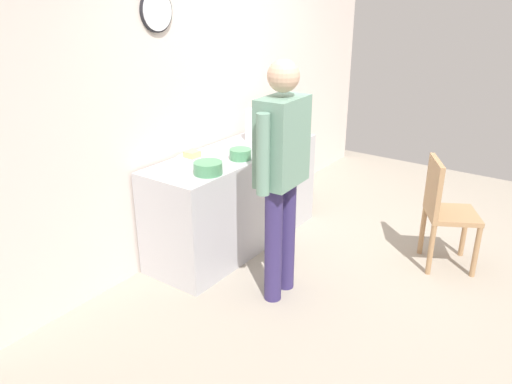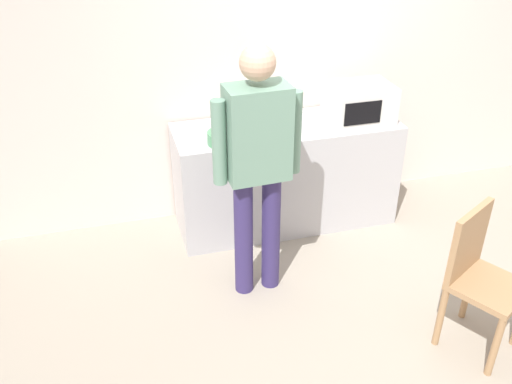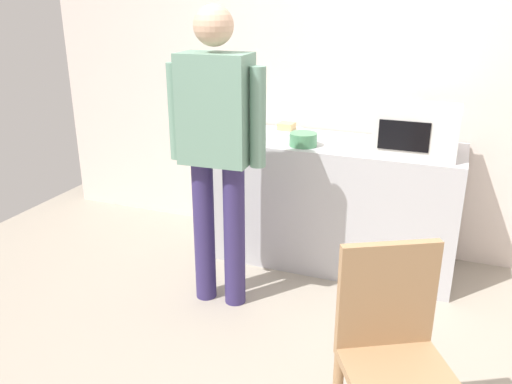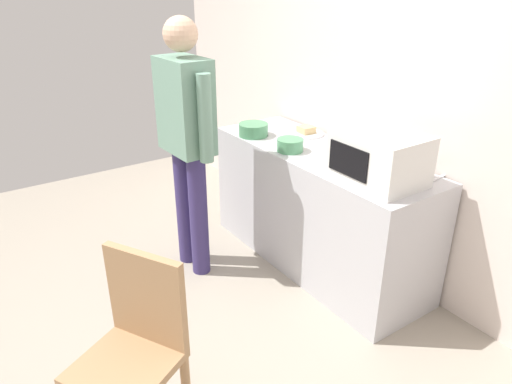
{
  "view_description": "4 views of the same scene",
  "coord_description": "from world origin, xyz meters",
  "px_view_note": "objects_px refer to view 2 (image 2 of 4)",
  "views": [
    {
      "loc": [
        -3.58,
        -1.38,
        2.21
      ],
      "look_at": [
        -0.41,
        0.88,
        0.63
      ],
      "focal_mm": 35.26,
      "sensor_mm": 36.0,
      "label": 1
    },
    {
      "loc": [
        -1.61,
        -2.66,
        2.68
      ],
      "look_at": [
        -0.64,
        0.78,
        0.59
      ],
      "focal_mm": 39.4,
      "sensor_mm": 36.0,
      "label": 2
    },
    {
      "loc": [
        0.56,
        -2.21,
        1.82
      ],
      "look_at": [
        -0.61,
        0.75,
        0.63
      ],
      "focal_mm": 36.89,
      "sensor_mm": 36.0,
      "label": 3
    },
    {
      "loc": [
        2.05,
        -0.9,
        2.0
      ],
      "look_at": [
        -0.57,
        0.88,
        0.55
      ],
      "focal_mm": 33.14,
      "sensor_mm": 36.0,
      "label": 4
    }
  ],
  "objects_px": {
    "sandwich_plate": "(238,120)",
    "fork_utensil": "(361,103)",
    "cereal_bowl": "(278,131)",
    "wooden_chair": "(479,274)",
    "person_standing": "(257,158)",
    "salad_bowl": "(222,138)",
    "microwave": "(359,103)",
    "spoon_utensil": "(302,113)"
  },
  "relations": [
    {
      "from": "cereal_bowl",
      "to": "person_standing",
      "type": "xyz_separation_m",
      "value": [
        -0.34,
        -0.62,
        0.12
      ]
    },
    {
      "from": "sandwich_plate",
      "to": "fork_utensil",
      "type": "height_order",
      "value": "sandwich_plate"
    },
    {
      "from": "salad_bowl",
      "to": "person_standing",
      "type": "distance_m",
      "value": 0.62
    },
    {
      "from": "microwave",
      "to": "spoon_utensil",
      "type": "xyz_separation_m",
      "value": [
        -0.38,
        0.27,
        -0.15
      ]
    },
    {
      "from": "person_standing",
      "to": "wooden_chair",
      "type": "height_order",
      "value": "person_standing"
    },
    {
      "from": "cereal_bowl",
      "to": "fork_utensil",
      "type": "bearing_deg",
      "value": 25.89
    },
    {
      "from": "salad_bowl",
      "to": "fork_utensil",
      "type": "height_order",
      "value": "salad_bowl"
    },
    {
      "from": "spoon_utensil",
      "to": "microwave",
      "type": "bearing_deg",
      "value": -35.38
    },
    {
      "from": "sandwich_plate",
      "to": "person_standing",
      "type": "height_order",
      "value": "person_standing"
    },
    {
      "from": "salad_bowl",
      "to": "wooden_chair",
      "type": "bearing_deg",
      "value": -49.53
    },
    {
      "from": "cereal_bowl",
      "to": "spoon_utensil",
      "type": "relative_size",
      "value": 1.08
    },
    {
      "from": "cereal_bowl",
      "to": "fork_utensil",
      "type": "distance_m",
      "value": 1.0
    },
    {
      "from": "cereal_bowl",
      "to": "wooden_chair",
      "type": "height_order",
      "value": "cereal_bowl"
    },
    {
      "from": "salad_bowl",
      "to": "spoon_utensil",
      "type": "bearing_deg",
      "value": 26.73
    },
    {
      "from": "person_standing",
      "to": "microwave",
      "type": "bearing_deg",
      "value": 34.63
    },
    {
      "from": "salad_bowl",
      "to": "person_standing",
      "type": "bearing_deg",
      "value": -80.89
    },
    {
      "from": "microwave",
      "to": "person_standing",
      "type": "xyz_separation_m",
      "value": [
        -1.04,
        -0.72,
        0.01
      ]
    },
    {
      "from": "person_standing",
      "to": "salad_bowl",
      "type": "bearing_deg",
      "value": 99.11
    },
    {
      "from": "sandwich_plate",
      "to": "wooden_chair",
      "type": "xyz_separation_m",
      "value": [
        1.05,
        -1.82,
        -0.38
      ]
    },
    {
      "from": "sandwich_plate",
      "to": "salad_bowl",
      "type": "height_order",
      "value": "salad_bowl"
    },
    {
      "from": "salad_bowl",
      "to": "cereal_bowl",
      "type": "bearing_deg",
      "value": 2.18
    },
    {
      "from": "wooden_chair",
      "to": "cereal_bowl",
      "type": "bearing_deg",
      "value": 118.94
    },
    {
      "from": "microwave",
      "to": "fork_utensil",
      "type": "relative_size",
      "value": 2.94
    },
    {
      "from": "salad_bowl",
      "to": "fork_utensil",
      "type": "distance_m",
      "value": 1.4
    },
    {
      "from": "sandwich_plate",
      "to": "fork_utensil",
      "type": "relative_size",
      "value": 1.6
    },
    {
      "from": "salad_bowl",
      "to": "cereal_bowl",
      "type": "xyz_separation_m",
      "value": [
        0.43,
        0.02,
        -0.0
      ]
    },
    {
      "from": "cereal_bowl",
      "to": "fork_utensil",
      "type": "relative_size",
      "value": 1.08
    },
    {
      "from": "fork_utensil",
      "to": "sandwich_plate",
      "type": "bearing_deg",
      "value": -174.85
    },
    {
      "from": "fork_utensil",
      "to": "person_standing",
      "type": "bearing_deg",
      "value": -139.34
    },
    {
      "from": "sandwich_plate",
      "to": "fork_utensil",
      "type": "bearing_deg",
      "value": 5.15
    },
    {
      "from": "microwave",
      "to": "spoon_utensil",
      "type": "bearing_deg",
      "value": 144.62
    },
    {
      "from": "microwave",
      "to": "sandwich_plate",
      "type": "height_order",
      "value": "microwave"
    },
    {
      "from": "salad_bowl",
      "to": "cereal_bowl",
      "type": "distance_m",
      "value": 0.43
    },
    {
      "from": "microwave",
      "to": "salad_bowl",
      "type": "relative_size",
      "value": 2.23
    },
    {
      "from": "fork_utensil",
      "to": "wooden_chair",
      "type": "height_order",
      "value": "wooden_chair"
    },
    {
      "from": "sandwich_plate",
      "to": "wooden_chair",
      "type": "distance_m",
      "value": 2.14
    },
    {
      "from": "microwave",
      "to": "sandwich_plate",
      "type": "xyz_separation_m",
      "value": [
        -0.94,
        0.23,
        -0.13
      ]
    },
    {
      "from": "person_standing",
      "to": "cereal_bowl",
      "type": "bearing_deg",
      "value": 61.69
    },
    {
      "from": "salad_bowl",
      "to": "person_standing",
      "type": "relative_size",
      "value": 0.13
    },
    {
      "from": "microwave",
      "to": "sandwich_plate",
      "type": "relative_size",
      "value": 1.84
    },
    {
      "from": "sandwich_plate",
      "to": "salad_bowl",
      "type": "xyz_separation_m",
      "value": [
        -0.2,
        -0.35,
        0.03
      ]
    },
    {
      "from": "salad_bowl",
      "to": "fork_utensil",
      "type": "relative_size",
      "value": 1.32
    }
  ]
}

